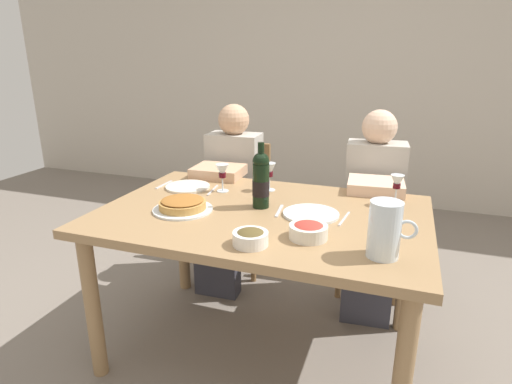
{
  "coord_description": "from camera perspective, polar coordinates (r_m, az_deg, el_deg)",
  "views": [
    {
      "loc": [
        0.59,
        -1.74,
        1.45
      ],
      "look_at": [
        -0.06,
        0.08,
        0.82
      ],
      "focal_mm": 29.66,
      "sensor_mm": 36.0,
      "label": 1
    }
  ],
  "objects": [
    {
      "name": "ground_plane",
      "position": [
        2.34,
        0.72,
        -20.32
      ],
      "size": [
        8.0,
        8.0,
        0.0
      ],
      "primitive_type": "plane",
      "color": "slate"
    },
    {
      "name": "back_wall",
      "position": [
        4.4,
        12.32,
        16.87
      ],
      "size": [
        8.0,
        0.1,
        2.8
      ],
      "primitive_type": "cube",
      "color": "beige",
      "rests_on": "ground"
    },
    {
      "name": "dining_table",
      "position": [
        2.0,
        0.79,
        -5.12
      ],
      "size": [
        1.5,
        1.0,
        0.76
      ],
      "color": "#9E7A51",
      "rests_on": "ground"
    },
    {
      "name": "wine_bottle",
      "position": [
        1.98,
        0.66,
        1.62
      ],
      "size": [
        0.08,
        0.08,
        0.31
      ],
      "color": "black",
      "rests_on": "dining_table"
    },
    {
      "name": "water_pitcher",
      "position": [
        1.57,
        16.93,
        -5.29
      ],
      "size": [
        0.17,
        0.12,
        0.21
      ],
      "color": "silver",
      "rests_on": "dining_table"
    },
    {
      "name": "baked_tart",
      "position": [
        2.0,
        -9.87,
        -1.72
      ],
      "size": [
        0.28,
        0.28,
        0.06
      ],
      "color": "silver",
      "rests_on": "dining_table"
    },
    {
      "name": "salad_bowl",
      "position": [
        1.69,
        7.08,
        -5.14
      ],
      "size": [
        0.15,
        0.15,
        0.07
      ],
      "color": "silver",
      "rests_on": "dining_table"
    },
    {
      "name": "olive_bowl",
      "position": [
        1.62,
        -0.75,
        -6.1
      ],
      "size": [
        0.14,
        0.14,
        0.06
      ],
      "color": "white",
      "rests_on": "dining_table"
    },
    {
      "name": "wine_glass_left_diner",
      "position": [
        2.23,
        -4.57,
        2.64
      ],
      "size": [
        0.07,
        0.07,
        0.15
      ],
      "color": "silver",
      "rests_on": "dining_table"
    },
    {
      "name": "wine_glass_right_diner",
      "position": [
        2.24,
        1.82,
        2.8
      ],
      "size": [
        0.07,
        0.07,
        0.15
      ],
      "color": "silver",
      "rests_on": "dining_table"
    },
    {
      "name": "wine_glass_centre",
      "position": [
        2.13,
        18.47,
        1.08
      ],
      "size": [
        0.06,
        0.06,
        0.15
      ],
      "color": "silver",
      "rests_on": "dining_table"
    },
    {
      "name": "dinner_plate_left_setting",
      "position": [
        1.93,
        7.42,
        -2.95
      ],
      "size": [
        0.25,
        0.25,
        0.01
      ],
      "primitive_type": "cylinder",
      "color": "silver",
      "rests_on": "dining_table"
    },
    {
      "name": "dinner_plate_right_setting",
      "position": [
        2.35,
        -9.18,
        0.72
      ],
      "size": [
        0.24,
        0.24,
        0.01
      ],
      "primitive_type": "cylinder",
      "color": "silver",
      "rests_on": "dining_table"
    },
    {
      "name": "fork_left_setting",
      "position": [
        1.97,
        3.15,
        -2.55
      ],
      "size": [
        0.03,
        0.16,
        0.0
      ],
      "primitive_type": "cube",
      "rotation": [
        0.0,
        0.0,
        1.68
      ],
      "color": "silver",
      "rests_on": "dining_table"
    },
    {
      "name": "knife_left_setting",
      "position": [
        1.91,
        11.82,
        -3.54
      ],
      "size": [
        0.03,
        0.18,
        0.0
      ],
      "primitive_type": "cube",
      "rotation": [
        0.0,
        0.0,
        1.47
      ],
      "color": "silver",
      "rests_on": "dining_table"
    },
    {
      "name": "knife_right_setting",
      "position": [
        2.28,
        -5.86,
        0.27
      ],
      "size": [
        0.03,
        0.18,
        0.0
      ],
      "primitive_type": "cube",
      "rotation": [
        0.0,
        0.0,
        1.71
      ],
      "color": "silver",
      "rests_on": "dining_table"
    },
    {
      "name": "spoon_right_setting",
      "position": [
        2.42,
        -12.31,
        0.98
      ],
      "size": [
        0.02,
        0.16,
        0.0
      ],
      "primitive_type": "cube",
      "rotation": [
        0.0,
        0.0,
        1.56
      ],
      "color": "silver",
      "rests_on": "dining_table"
    },
    {
      "name": "chair_left",
      "position": [
        2.98,
        -2.02,
        -0.74
      ],
      "size": [
        0.42,
        0.42,
        0.87
      ],
      "rotation": [
        0.0,
        0.0,
        3.18
      ],
      "color": "olive",
      "rests_on": "ground"
    },
    {
      "name": "diner_left",
      "position": [
        2.74,
        -3.7,
        0.13
      ],
      "size": [
        0.35,
        0.51,
        1.16
      ],
      "rotation": [
        0.0,
        0.0,
        3.18
      ],
      "color": "#B7B2A8",
      "rests_on": "ground"
    },
    {
      "name": "chair_right",
      "position": [
        2.81,
        15.36,
        -2.61
      ],
      "size": [
        0.43,
        0.43,
        0.87
      ],
      "rotation": [
        0.0,
        0.0,
        3.22
      ],
      "color": "olive",
      "rests_on": "ground"
    },
    {
      "name": "diner_right",
      "position": [
        2.55,
        15.49,
        -1.89
      ],
      "size": [
        0.36,
        0.52,
        1.16
      ],
      "rotation": [
        0.0,
        0.0,
        3.22
      ],
      "color": "#B7B2A8",
      "rests_on": "ground"
    }
  ]
}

